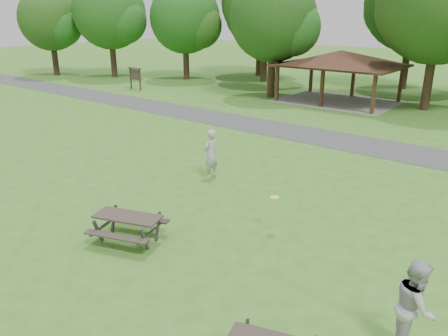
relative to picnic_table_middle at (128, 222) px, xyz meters
The scene contains 16 objects.
ground 0.83m from the picnic_table_middle, 166.51° to the right, with size 160.00×160.00×0.00m, color #397020.
asphalt_path 13.90m from the picnic_table_middle, 92.19° to the left, with size 120.00×3.20×0.02m, color #3F3F42.
pavilion 24.42m from the picnic_table_middle, 100.74° to the left, with size 8.60×7.01×3.76m.
notice_board 27.23m from the picnic_table_middle, 138.96° to the left, with size 1.60×0.30×1.88m.
tree_row_a 36.32m from the picnic_table_middle, 142.40° to the left, with size 7.56×7.20×9.97m.
tree_row_b 33.62m from the picnic_table_middle, 130.18° to the left, with size 7.14×6.80×9.28m.
tree_row_c 32.84m from the picnic_table_middle, 116.54° to the left, with size 8.19×7.80×10.67m.
tree_row_d 24.85m from the picnic_table_middle, 112.87° to the left, with size 6.93×6.60×9.27m.
tree_row_e 25.70m from the picnic_table_middle, 86.39° to the left, with size 8.40×8.00×11.02m.
tree_deep_a 37.36m from the picnic_table_middle, 118.28° to the left, with size 8.40×8.00×11.38m.
tree_deep_b 33.58m from the picnic_table_middle, 94.23° to the left, with size 8.40×8.00×11.13m.
tree_flank_left 39.60m from the picnic_table_middle, 151.25° to the left, with size 6.72×6.40×8.93m.
picnic_table_middle is the anchor object (origin of this frame).
frisbee_in_flight 4.37m from the picnic_table_middle, 46.19° to the left, with size 0.30×0.30×0.02m.
frisbee_thrower 5.72m from the picnic_table_middle, 105.39° to the left, with size 0.73×0.48×2.01m, color #AFAFB2.
frisbee_catcher 7.79m from the picnic_table_middle, ahead, with size 0.96×0.75×1.98m, color #B0B0B3.
Camera 1 is at (9.78, -7.01, 6.31)m, focal length 35.00 mm.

